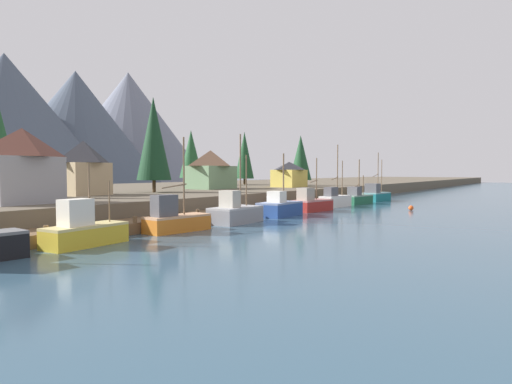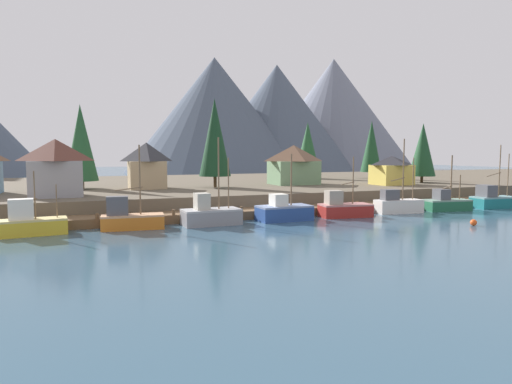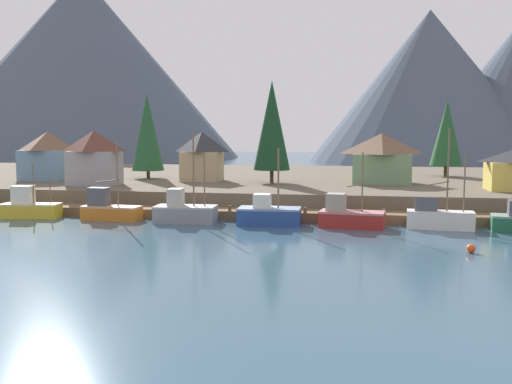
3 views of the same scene
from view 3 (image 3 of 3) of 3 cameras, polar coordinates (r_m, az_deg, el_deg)
name	(u,v)px [view 3 (image 3 of 3)]	position (r m, az deg, el deg)	size (l,w,h in m)	color
ground_plane	(289,203)	(80.08, 3.27, -1.14)	(400.00, 400.00, 1.00)	#335166
dock	(270,214)	(62.25, 1.35, -2.23)	(80.00, 4.00, 1.60)	brown
shoreline_bank	(298,183)	(91.76, 4.15, 0.85)	(400.00, 56.00, 2.50)	brown
mountain_west_peak	(83,66)	(228.51, -16.71, 11.81)	(115.20, 115.20, 67.66)	#475160
mountain_central_peak	(428,86)	(196.05, 16.68, 9.98)	(76.18, 76.18, 48.22)	#475160
fishing_boat_yellow	(29,207)	(67.84, -21.52, -1.40)	(6.45, 2.90, 6.14)	gold
fishing_boat_orange	(109,209)	(63.57, -14.33, -1.67)	(6.44, 2.86, 8.70)	#CC6B1E
fishing_boat_grey	(185,212)	(60.32, -7.08, -1.94)	(6.37, 3.32, 9.56)	gray
fishing_boat_blue	(269,214)	(58.36, 1.26, -2.22)	(6.35, 3.34, 7.76)	navy
fishing_boat_red	(349,216)	(57.62, 9.22, -2.38)	(6.56, 3.60, 7.42)	maroon
fishing_boat_white	(438,217)	(58.59, 17.59, -2.39)	(6.42, 2.73, 9.70)	silver
house_green	(381,158)	(79.05, 12.29, 3.32)	(7.93, 6.13, 6.70)	#6B8E66
house_grey	(94,157)	(77.47, -15.72, 3.32)	(6.36, 4.73, 7.06)	gray
house_tan	(202,156)	(81.53, -5.38, 3.58)	(5.53, 4.98, 6.93)	tan
house_blue	(48,155)	(88.22, -19.87, 3.44)	(6.48, 6.82, 6.95)	#6689A8
conifer_near_left	(272,125)	(77.78, 1.58, 6.60)	(4.94, 4.94, 13.75)	#4C3823
conifer_near_right	(447,133)	(94.69, 18.35, 5.57)	(4.97, 4.97, 11.85)	#4C3823
conifer_mid_left	(147,132)	(87.16, -10.69, 5.84)	(4.74, 4.74, 12.57)	#4C3823
channel_buoy	(471,249)	(47.84, 20.50, -5.26)	(0.70, 0.70, 0.70)	#E04C19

